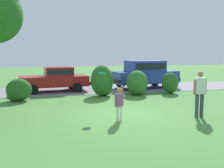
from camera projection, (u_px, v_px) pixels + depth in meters
ground_plane at (126, 115)px, 10.02m from camera, size 80.00×80.00×0.00m
driveway_strip at (92, 89)px, 17.21m from camera, size 28.00×4.40×0.02m
shrub_near_tree at (18, 91)px, 13.02m from camera, size 1.26×1.04×1.13m
shrub_centre_left at (102, 82)px, 14.59m from camera, size 1.28×1.36×1.75m
shrub_centre at (137, 83)px, 14.93m from camera, size 1.22×1.36×1.43m
shrub_centre_right at (170, 83)px, 15.52m from camera, size 1.00×0.93×1.27m
parked_sedan at (55, 78)px, 16.25m from camera, size 4.54×2.38×1.56m
parked_suv at (145, 73)px, 17.72m from camera, size 4.89×2.55×1.92m
child_thrower at (119, 101)px, 9.08m from camera, size 0.41×0.34×1.29m
frisbee at (102, 73)px, 10.01m from camera, size 0.29×0.28×0.13m
adult_onlooker at (200, 92)px, 9.64m from camera, size 0.53×0.24×1.74m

